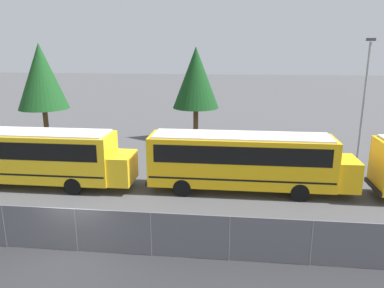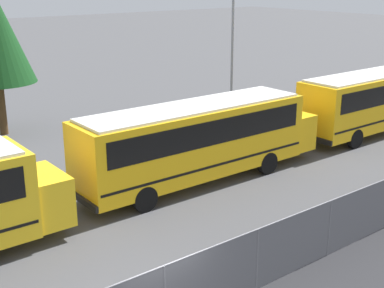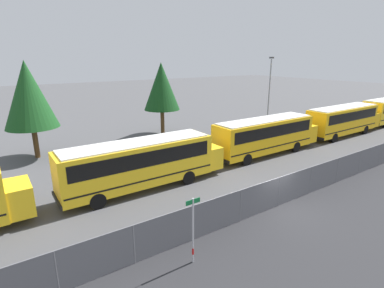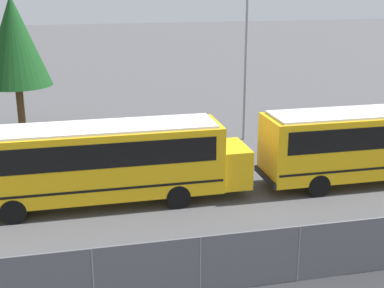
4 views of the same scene
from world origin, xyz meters
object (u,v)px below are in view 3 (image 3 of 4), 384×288
light_pole (269,90)px  tree_1 (162,87)px  tree_0 (29,95)px  school_bus_2 (142,161)px  school_bus_3 (266,134)px  street_sign (193,229)px  school_bus_4 (344,119)px

light_pole → tree_1: size_ratio=1.07×
light_pole → tree_0: bearing=172.8°
school_bus_2 → school_bus_3: 12.52m
street_sign → school_bus_2: bearing=79.4°
school_bus_4 → light_pole: size_ratio=1.34×
school_bus_2 → tree_0: size_ratio=1.38×
school_bus_3 → tree_0: 20.87m
street_sign → tree_0: bearing=99.9°
tree_1 → school_bus_2: bearing=-124.0°
tree_1 → school_bus_3: bearing=-71.6°
school_bus_2 → tree_0: 12.87m
school_bus_2 → tree_0: bearing=113.5°
school_bus_3 → street_sign: bearing=-148.3°
tree_0 → school_bus_4: bearing=-20.2°
school_bus_2 → tree_1: 15.55m
street_sign → school_bus_4: bearing=17.9°
school_bus_3 → school_bus_2: bearing=-177.9°
school_bus_3 → school_bus_4: bearing=-0.7°
street_sign → light_pole: size_ratio=0.35×
school_bus_4 → light_pole: light_pole is taller
school_bus_2 → tree_1: tree_1 is taller
school_bus_4 → street_sign: bearing=-162.1°
school_bus_4 → tree_0: tree_0 is taller
tree_0 → tree_1: 13.47m
tree_0 → tree_1: bearing=5.2°
tree_1 → light_pole: bearing=-19.7°
street_sign → tree_1: bearing=64.3°
tree_0 → light_pole: bearing=-7.2°
school_bus_2 → tree_0: tree_0 is taller
school_bus_3 → tree_0: tree_0 is taller
light_pole → tree_1: light_pole is taller
school_bus_3 → street_sign: size_ratio=3.79×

